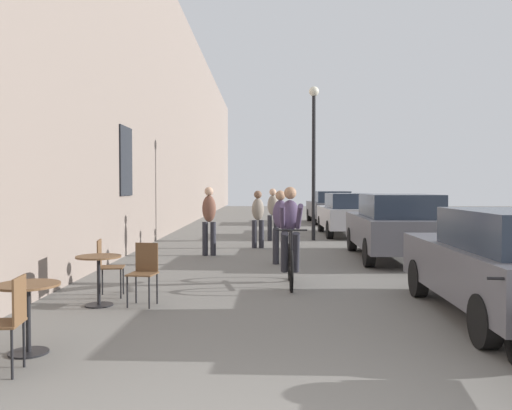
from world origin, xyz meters
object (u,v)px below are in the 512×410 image
(cafe_table_mid, at_px, (99,270))
(street_lamp, at_px, (314,143))
(cafe_chair_near_toward_street, at_px, (8,317))
(cafe_chair_mid_toward_street, at_px, (106,264))
(cafe_chair_mid_toward_wall, at_px, (144,269))
(parked_car_nearest, at_px, (509,263))
(pedestrian_near, at_px, (280,223))
(parked_car_fourth, at_px, (330,207))
(pedestrian_mid, at_px, (209,217))
(cafe_table_near, at_px, (28,303))
(cyclist_on_bicycle, at_px, (290,238))
(pedestrian_furthest, at_px, (273,211))
(pedestrian_far, at_px, (258,216))
(parked_car_second, at_px, (395,225))
(parked_car_third, at_px, (348,214))

(cafe_table_mid, height_order, street_lamp, street_lamp)
(cafe_chair_near_toward_street, xyz_separation_m, cafe_chair_mid_toward_street, (-0.11, 3.39, 0.00))
(cafe_chair_mid_toward_wall, bearing_deg, parked_car_nearest, -9.85)
(pedestrian_near, relative_size, parked_car_fourth, 0.38)
(cafe_chair_near_toward_street, relative_size, street_lamp, 0.18)
(cafe_table_mid, bearing_deg, pedestrian_mid, 79.73)
(cafe_table_near, bearing_deg, pedestrian_near, 66.29)
(cyclist_on_bicycle, relative_size, pedestrian_furthest, 1.06)
(pedestrian_furthest, bearing_deg, parked_car_nearest, -74.16)
(cafe_table_mid, distance_m, street_lamp, 10.56)
(cafe_chair_near_toward_street, height_order, pedestrian_far, pedestrian_far)
(street_lamp, height_order, parked_car_second, street_lamp)
(cafe_chair_near_toward_street, relative_size, parked_car_third, 0.21)
(parked_car_nearest, bearing_deg, parked_car_fourth, 90.06)
(cafe_table_mid, bearing_deg, cafe_table_near, -91.14)
(street_lamp, bearing_deg, cyclist_on_bicycle, -98.36)
(parked_car_nearest, bearing_deg, pedestrian_far, 112.35)
(cafe_table_near, height_order, parked_car_second, parked_car_second)
(parked_car_nearest, relative_size, parked_car_fourth, 0.95)
(pedestrian_furthest, relative_size, street_lamp, 0.34)
(pedestrian_near, height_order, pedestrian_mid, pedestrian_mid)
(cafe_chair_mid_toward_street, height_order, pedestrian_near, pedestrian_near)
(cafe_table_near, height_order, cafe_chair_mid_toward_street, cafe_chair_mid_toward_street)
(pedestrian_furthest, xyz_separation_m, parked_car_fourth, (2.81, 8.18, -0.15))
(cafe_table_mid, bearing_deg, parked_car_second, 42.45)
(cafe_table_near, height_order, pedestrian_furthest, pedestrian_furthest)
(cafe_chair_mid_toward_wall, relative_size, parked_car_nearest, 0.22)
(pedestrian_furthest, bearing_deg, cafe_chair_mid_toward_wall, -102.48)
(cafe_table_near, xyz_separation_m, pedestrian_mid, (1.06, 7.79, 0.44))
(street_lamp, height_order, parked_car_nearest, street_lamp)
(pedestrian_far, bearing_deg, cafe_chair_near_toward_street, -102.30)
(cafe_table_near, xyz_separation_m, cafe_chair_mid_toward_street, (-0.03, 2.81, -0.00))
(pedestrian_near, bearing_deg, pedestrian_far, 99.76)
(parked_car_second, xyz_separation_m, parked_car_fourth, (-0.01, 12.38, -0.02))
(cafe_table_near, relative_size, street_lamp, 0.15)
(cafe_chair_mid_toward_wall, bearing_deg, street_lamp, 70.43)
(cafe_table_mid, xyz_separation_m, cafe_chair_mid_toward_wall, (0.64, 0.08, -0.00))
(cyclist_on_bicycle, height_order, parked_car_second, cyclist_on_bicycle)
(pedestrian_far, relative_size, parked_car_second, 0.36)
(pedestrian_mid, relative_size, parked_car_nearest, 0.42)
(cafe_chair_mid_toward_wall, relative_size, pedestrian_mid, 0.52)
(cyclist_on_bicycle, relative_size, parked_car_second, 0.40)
(cafe_table_near, relative_size, pedestrian_mid, 0.42)
(pedestrian_mid, bearing_deg, parked_car_third, 52.09)
(pedestrian_far, bearing_deg, pedestrian_near, -80.24)
(parked_car_fourth, bearing_deg, pedestrian_near, -101.67)
(pedestrian_far, height_order, parked_car_third, pedestrian_far)
(cafe_chair_mid_toward_street, height_order, pedestrian_far, pedestrian_far)
(cyclist_on_bicycle, bearing_deg, pedestrian_furthest, 91.33)
(cafe_chair_near_toward_street, relative_size, pedestrian_furthest, 0.54)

